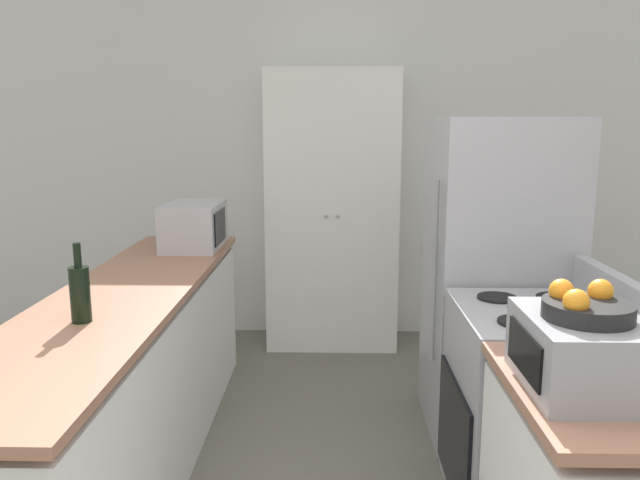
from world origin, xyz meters
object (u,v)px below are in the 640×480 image
(stove, at_px, (533,411))
(microwave, at_px, (195,225))
(pantry_cabinet, at_px, (332,211))
(refrigerator, at_px, (495,279))
(fruit_bowl, at_px, (586,306))
(toaster_oven, at_px, (582,353))
(wine_bottle, at_px, (80,292))

(stove, relative_size, microwave, 1.97)
(microwave, bearing_deg, pantry_cabinet, 43.41)
(refrigerator, xyz_separation_m, fruit_bowl, (-0.15, -1.54, 0.31))
(pantry_cabinet, xyz_separation_m, refrigerator, (0.87, -1.33, -0.17))
(microwave, height_order, toaster_oven, microwave)
(refrigerator, distance_m, wine_bottle, 2.07)
(toaster_oven, bearing_deg, wine_bottle, 161.10)
(refrigerator, relative_size, toaster_oven, 4.01)
(refrigerator, height_order, fruit_bowl, refrigerator)
(pantry_cabinet, distance_m, stove, 2.33)
(toaster_oven, xyz_separation_m, fruit_bowl, (-0.01, -0.01, 0.14))
(stove, height_order, refrigerator, refrigerator)
(refrigerator, bearing_deg, pantry_cabinet, 123.34)
(wine_bottle, distance_m, fruit_bowl, 1.78)
(wine_bottle, bearing_deg, pantry_cabinet, 67.16)
(refrigerator, bearing_deg, wine_bottle, -152.61)
(toaster_oven, distance_m, fruit_bowl, 0.14)
(pantry_cabinet, bearing_deg, fruit_bowl, -75.91)
(wine_bottle, xyz_separation_m, fruit_bowl, (1.68, -0.59, 0.13))
(pantry_cabinet, bearing_deg, refrigerator, -56.66)
(pantry_cabinet, relative_size, wine_bottle, 6.54)
(wine_bottle, bearing_deg, stove, 5.81)
(pantry_cabinet, height_order, refrigerator, pantry_cabinet)
(pantry_cabinet, relative_size, fruit_bowl, 8.16)
(pantry_cabinet, distance_m, fruit_bowl, 2.96)
(pantry_cabinet, distance_m, refrigerator, 1.60)
(refrigerator, xyz_separation_m, wine_bottle, (-1.83, -0.95, 0.18))
(toaster_oven, bearing_deg, pantry_cabinet, 104.24)
(fruit_bowl, bearing_deg, pantry_cabinet, 104.09)
(fruit_bowl, bearing_deg, toaster_oven, 66.53)
(wine_bottle, bearing_deg, fruit_bowl, -19.31)
(toaster_oven, bearing_deg, stove, 80.25)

